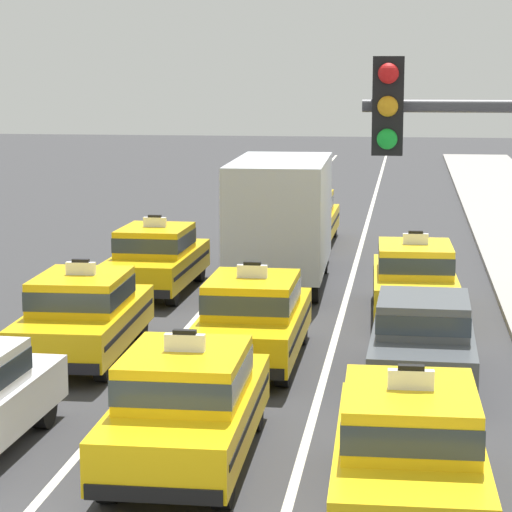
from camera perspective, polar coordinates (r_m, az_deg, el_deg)
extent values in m
cube|color=silver|center=(31.85, -0.56, -0.25)|extent=(0.14, 80.00, 0.01)
cube|color=silver|center=(31.54, 5.20, -0.39)|extent=(0.14, 80.00, 0.01)
cylinder|color=black|center=(17.47, -10.97, -7.72)|extent=(0.26, 0.65, 0.64)
cylinder|color=black|center=(23.03, -9.66, -3.44)|extent=(0.26, 0.65, 0.64)
cylinder|color=black|center=(22.68, -6.06, -3.56)|extent=(0.26, 0.65, 0.64)
cylinder|color=black|center=(20.19, -12.01, -5.37)|extent=(0.26, 0.65, 0.64)
cylinder|color=black|center=(19.79, -7.92, -5.56)|extent=(0.26, 0.65, 0.64)
cube|color=yellow|center=(21.32, -8.88, -3.51)|extent=(1.94, 4.55, 0.70)
cube|color=black|center=(21.31, -8.88, -3.37)|extent=(1.95, 4.20, 0.10)
cube|color=yellow|center=(21.04, -9.03, -1.82)|extent=(1.67, 2.15, 0.64)
cube|color=#2D3842|center=(21.04, -9.03, -1.82)|extent=(1.69, 2.17, 0.35)
cube|color=white|center=(20.96, -9.06, -0.64)|extent=(0.56, 0.14, 0.24)
cube|color=black|center=(20.93, -9.08, -0.24)|extent=(0.32, 0.12, 0.06)
cube|color=black|center=(23.46, -7.48, -2.89)|extent=(1.71, 0.19, 0.20)
cube|color=black|center=(19.32, -10.55, -5.70)|extent=(1.71, 0.19, 0.20)
cylinder|color=black|center=(29.11, -5.84, -0.61)|extent=(0.25, 0.64, 0.64)
cylinder|color=black|center=(28.78, -2.99, -0.69)|extent=(0.25, 0.64, 0.64)
cylinder|color=black|center=(26.21, -7.51, -1.79)|extent=(0.25, 0.64, 0.64)
cylinder|color=black|center=(25.84, -4.36, -1.90)|extent=(0.25, 0.64, 0.64)
cube|color=yellow|center=(27.41, -5.15, -0.50)|extent=(1.86, 4.52, 0.70)
cube|color=black|center=(27.40, -5.15, -0.39)|extent=(1.88, 4.16, 0.10)
cube|color=yellow|center=(27.15, -5.25, 0.84)|extent=(1.63, 2.12, 0.64)
cube|color=#2D3842|center=(27.15, -5.25, 0.84)|extent=(1.65, 2.14, 0.35)
cube|color=white|center=(27.09, -5.26, 1.76)|extent=(0.56, 0.13, 0.24)
cube|color=black|center=(27.07, -5.27, 2.07)|extent=(0.32, 0.11, 0.06)
cube|color=black|center=(29.57, -4.13, -0.23)|extent=(1.71, 0.16, 0.20)
cube|color=black|center=(25.35, -6.33, -1.92)|extent=(1.71, 0.16, 0.20)
cylinder|color=black|center=(17.28, -5.03, -7.76)|extent=(0.25, 0.64, 0.64)
cylinder|color=black|center=(17.04, -0.12, -7.98)|extent=(0.25, 0.64, 0.64)
cylinder|color=black|center=(14.47, -7.63, -11.33)|extent=(0.25, 0.64, 0.64)
cylinder|color=black|center=(14.18, -1.73, -11.69)|extent=(0.25, 0.64, 0.64)
cube|color=yellow|center=(15.61, -3.56, -8.32)|extent=(1.85, 4.52, 0.70)
cube|color=black|center=(15.59, -3.56, -8.15)|extent=(1.87, 4.16, 0.10)
cube|color=yellow|center=(15.27, -3.69, -6.10)|extent=(1.63, 2.12, 0.64)
cube|color=#2D3842|center=(15.27, -3.69, -6.10)|extent=(1.65, 2.14, 0.35)
cube|color=white|center=(15.16, -3.71, -4.50)|extent=(0.56, 0.13, 0.24)
cube|color=black|center=(15.12, -3.72, -3.95)|extent=(0.32, 0.11, 0.06)
cube|color=black|center=(17.76, -2.22, -6.91)|extent=(1.71, 0.16, 0.20)
cube|color=black|center=(13.65, -5.31, -12.15)|extent=(1.71, 0.16, 0.20)
cylinder|color=black|center=(22.44, -1.44, -3.65)|extent=(0.24, 0.64, 0.64)
cylinder|color=black|center=(22.24, 2.32, -3.77)|extent=(0.24, 0.64, 0.64)
cylinder|color=black|center=(19.52, -2.94, -5.69)|extent=(0.24, 0.64, 0.64)
cylinder|color=black|center=(19.30, 1.39, -5.86)|extent=(0.24, 0.64, 0.64)
cube|color=yellow|center=(20.77, -0.14, -3.74)|extent=(1.82, 4.51, 0.70)
cube|color=black|center=(20.76, -0.14, -3.60)|extent=(1.84, 4.15, 0.10)
cube|color=yellow|center=(20.48, -0.20, -2.01)|extent=(1.61, 2.11, 0.64)
cube|color=#2D3842|center=(20.48, -0.20, -2.01)|extent=(1.63, 2.13, 0.35)
cube|color=white|center=(20.40, -0.20, -0.80)|extent=(0.56, 0.12, 0.24)
cube|color=black|center=(20.37, -0.20, -0.39)|extent=(0.32, 0.11, 0.06)
cube|color=black|center=(22.96, 0.66, -3.08)|extent=(1.71, 0.15, 0.20)
cube|color=black|center=(18.72, -1.12, -6.03)|extent=(1.71, 0.15, 0.20)
cylinder|color=black|center=(30.11, -0.12, -0.22)|extent=(0.25, 0.65, 0.64)
cylinder|color=black|center=(29.94, 3.49, -0.29)|extent=(0.25, 0.65, 0.64)
cylinder|color=black|center=(26.30, -1.13, -1.66)|extent=(0.25, 0.65, 0.64)
cylinder|color=black|center=(26.12, 3.01, -1.76)|extent=(0.25, 0.65, 0.64)
cube|color=black|center=(30.82, 1.85, 1.98)|extent=(2.15, 2.24, 2.10)
cube|color=#2D3842|center=(31.84, 2.01, 2.77)|extent=(1.93, 0.10, 0.76)
cube|color=#B2B7C1|center=(27.52, 1.28, 2.22)|extent=(2.41, 5.25, 2.70)
cylinder|color=black|center=(36.51, 1.69, 1.52)|extent=(0.24, 0.64, 0.64)
cylinder|color=black|center=(36.37, 4.00, 1.47)|extent=(0.24, 0.64, 0.64)
cylinder|color=black|center=(33.50, 1.09, 0.79)|extent=(0.24, 0.64, 0.64)
cylinder|color=black|center=(33.36, 3.61, 0.73)|extent=(0.24, 0.64, 0.64)
cube|color=yellow|center=(34.88, 2.61, 1.71)|extent=(1.83, 4.51, 0.70)
cube|color=black|center=(34.87, 2.61, 1.80)|extent=(1.84, 4.15, 0.10)
cube|color=yellow|center=(34.64, 2.59, 2.78)|extent=(1.61, 2.11, 0.64)
cube|color=#2D3842|center=(34.64, 2.59, 2.78)|extent=(1.63, 2.13, 0.35)
cube|color=white|center=(34.59, 2.60, 3.50)|extent=(0.56, 0.12, 0.24)
cube|color=black|center=(34.58, 2.60, 3.75)|extent=(0.32, 0.11, 0.06)
cube|color=black|center=(37.09, 2.94, 1.80)|extent=(1.71, 0.15, 0.20)
cube|color=black|center=(32.74, 2.23, 0.75)|extent=(1.71, 0.15, 0.20)
cylinder|color=black|center=(15.55, 5.00, -9.78)|extent=(0.25, 0.65, 0.64)
cylinder|color=black|center=(15.58, 10.52, -9.86)|extent=(0.25, 0.65, 0.64)
cube|color=yellow|center=(13.99, 7.91, -10.56)|extent=(1.90, 4.54, 0.70)
cube|color=black|center=(13.97, 7.91, -10.37)|extent=(1.91, 4.18, 0.10)
cube|color=yellow|center=(13.63, 7.98, -8.13)|extent=(1.65, 2.13, 0.64)
cube|color=#2D3842|center=(13.63, 7.98, -8.13)|extent=(1.67, 2.15, 0.35)
cube|color=white|center=(13.50, 8.03, -6.35)|extent=(0.56, 0.13, 0.24)
cube|color=black|center=(13.46, 8.04, -5.74)|extent=(0.32, 0.12, 0.06)
cube|color=black|center=(16.16, 7.73, -8.69)|extent=(1.71, 0.18, 0.20)
cylinder|color=black|center=(21.07, 6.64, -4.59)|extent=(0.25, 0.64, 0.64)
cylinder|color=black|center=(21.07, 10.58, -4.69)|extent=(0.25, 0.64, 0.64)
cylinder|color=black|center=(18.33, 6.30, -6.76)|extent=(0.25, 0.64, 0.64)
cylinder|color=black|center=(18.33, 10.84, -6.87)|extent=(0.25, 0.64, 0.64)
cube|color=#4C5156|center=(19.60, 8.62, -4.73)|extent=(1.83, 4.33, 0.66)
cube|color=#4C5156|center=(19.36, 8.66, -2.99)|extent=(1.59, 1.92, 0.60)
cube|color=#2D3842|center=(19.36, 8.66, -2.99)|extent=(1.61, 1.94, 0.33)
cylinder|color=black|center=(26.44, 6.46, -1.67)|extent=(0.26, 0.65, 0.64)
cylinder|color=black|center=(26.50, 9.65, -1.72)|extent=(0.26, 0.65, 0.64)
cylinder|color=black|center=(23.45, 6.50, -3.13)|extent=(0.26, 0.65, 0.64)
cylinder|color=black|center=(23.51, 10.11, -3.18)|extent=(0.26, 0.65, 0.64)
cube|color=yellow|center=(24.89, 8.19, -1.59)|extent=(1.95, 4.56, 0.70)
cube|color=black|center=(24.88, 8.20, -1.48)|extent=(1.95, 4.20, 0.10)
cube|color=yellow|center=(24.62, 8.24, -0.13)|extent=(1.67, 2.15, 0.64)
cube|color=#2D3842|center=(24.62, 8.24, -0.13)|extent=(1.69, 2.17, 0.35)
cube|color=white|center=(24.55, 8.27, 0.88)|extent=(0.56, 0.14, 0.24)
cube|color=black|center=(24.53, 8.28, 1.23)|extent=(0.32, 0.12, 0.06)
cube|color=black|center=(27.11, 8.01, -1.20)|extent=(1.71, 0.20, 0.20)
cube|color=black|center=(22.78, 8.38, -3.29)|extent=(1.71, 0.20, 0.20)
cube|color=black|center=(8.70, 6.86, 7.73)|extent=(0.24, 0.24, 0.76)
sphere|color=red|center=(8.56, 6.87, 9.38)|extent=(0.16, 0.16, 0.16)
sphere|color=orange|center=(8.57, 6.84, 7.71)|extent=(0.16, 0.16, 0.16)
sphere|color=green|center=(8.58, 6.81, 6.04)|extent=(0.16, 0.16, 0.16)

